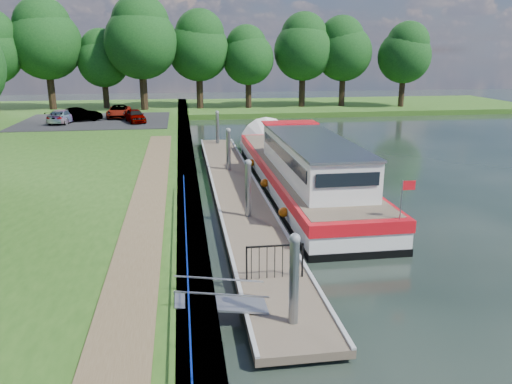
{
  "coord_description": "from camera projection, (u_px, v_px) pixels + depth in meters",
  "views": [
    {
      "loc": [
        -2.75,
        -12.13,
        7.45
      ],
      "look_at": [
        0.39,
        8.8,
        1.4
      ],
      "focal_mm": 35.0,
      "sensor_mm": 36.0,
      "label": 1
    }
  ],
  "objects": [
    {
      "name": "car_d",
      "position": [
        119.0,
        111.0,
        50.29
      ],
      "size": [
        2.09,
        4.54,
        1.26
      ],
      "primitive_type": "imported",
      "rotation": [
        0.0,
        0.0,
        0.0
      ],
      "color": "#999999",
      "rests_on": "carpark"
    },
    {
      "name": "bank_edge",
      "position": [
        187.0,
        181.0,
        27.77
      ],
      "size": [
        1.1,
        90.0,
        0.78
      ],
      "primitive_type": "cube",
      "color": "#473D2D",
      "rests_on": "ground"
    },
    {
      "name": "barge",
      "position": [
        298.0,
        168.0,
        27.93
      ],
      "size": [
        4.36,
        21.15,
        4.78
      ],
      "color": "black",
      "rests_on": "ground"
    },
    {
      "name": "car_a",
      "position": [
        135.0,
        116.0,
        47.01
      ],
      "size": [
        2.49,
        3.97,
        1.26
      ],
      "primitive_type": "imported",
      "rotation": [
        0.0,
        0.0,
        0.29
      ],
      "color": "#999999",
      "rests_on": "carpark"
    },
    {
      "name": "horizon_trees",
      "position": [
        188.0,
        45.0,
        57.85
      ],
      "size": [
        54.38,
        10.03,
        12.87
      ],
      "color": "#332316",
      "rests_on": "ground"
    },
    {
      "name": "car_b",
      "position": [
        80.0,
        114.0,
        47.71
      ],
      "size": [
        4.18,
        2.82,
        1.3
      ],
      "primitive_type": "imported",
      "rotation": [
        0.0,
        0.0,
        1.98
      ],
      "color": "#999999",
      "rests_on": "carpark"
    },
    {
      "name": "gate_panel",
      "position": [
        275.0,
        257.0,
        15.75
      ],
      "size": [
        1.85,
        0.05,
        1.15
      ],
      "color": "black",
      "rests_on": "ground"
    },
    {
      "name": "gangway",
      "position": [
        221.0,
        302.0,
        14.01
      ],
      "size": [
        2.58,
        1.0,
        0.92
      ],
      "color": "#A5A8AD",
      "rests_on": "ground"
    },
    {
      "name": "blue_fence",
      "position": [
        187.0,
        247.0,
        16.07
      ],
      "size": [
        0.04,
        18.04,
        0.72
      ],
      "color": "#0C2DBF",
      "rests_on": "riverbank"
    },
    {
      "name": "pontoon",
      "position": [
        237.0,
        193.0,
        26.28
      ],
      "size": [
        2.5,
        30.0,
        0.56
      ],
      "color": "brown",
      "rests_on": "ground"
    },
    {
      "name": "car_c",
      "position": [
        63.0,
        116.0,
        46.61
      ],
      "size": [
        2.56,
        4.61,
        1.26
      ],
      "primitive_type": "imported",
      "rotation": [
        0.0,
        0.0,
        2.95
      ],
      "color": "#999999",
      "rests_on": "carpark"
    },
    {
      "name": "ground",
      "position": [
        289.0,
        326.0,
        13.97
      ],
      "size": [
        160.0,
        160.0,
        0.0
      ],
      "primitive_type": "plane",
      "color": "black",
      "rests_on": "ground"
    },
    {
      "name": "footpath",
      "position": [
        145.0,
        216.0,
        20.73
      ],
      "size": [
        1.6,
        40.0,
        0.05
      ],
      "primitive_type": "cube",
      "color": "brown",
      "rests_on": "riverbank"
    },
    {
      "name": "mooring_piles",
      "position": [
        237.0,
        173.0,
        25.98
      ],
      "size": [
        0.3,
        27.3,
        3.55
      ],
      "color": "gray",
      "rests_on": "ground"
    },
    {
      "name": "far_bank",
      "position": [
        295.0,
        107.0,
        65.05
      ],
      "size": [
        60.0,
        18.0,
        0.6
      ],
      "primitive_type": "cube",
      "color": "#284F16",
      "rests_on": "ground"
    },
    {
      "name": "carpark",
      "position": [
        95.0,
        121.0,
        48.32
      ],
      "size": [
        14.0,
        12.0,
        0.06
      ],
      "primitive_type": "cube",
      "color": "black",
      "rests_on": "riverbank"
    }
  ]
}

